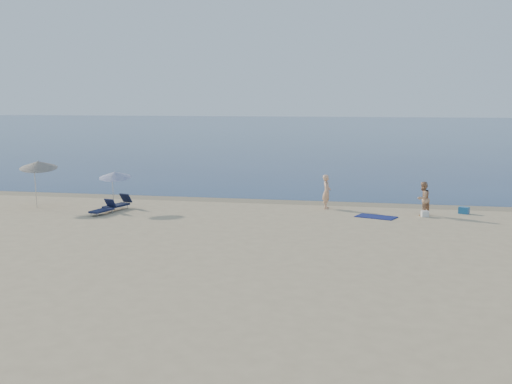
% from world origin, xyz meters
% --- Properties ---
extents(ground, '(160.00, 160.00, 0.00)m').
position_xyz_m(ground, '(0.00, 0.00, 0.00)').
color(ground, tan).
rests_on(ground, ground).
extents(sea, '(240.00, 160.00, 0.01)m').
position_xyz_m(sea, '(0.00, 100.00, 0.00)').
color(sea, '#0C2048').
rests_on(sea, ground).
extents(wet_sand_strip, '(240.00, 1.60, 0.00)m').
position_xyz_m(wet_sand_strip, '(0.00, 19.40, 0.00)').
color(wet_sand_strip, '#847254').
rests_on(wet_sand_strip, ground).
extents(person_left, '(0.42, 0.64, 1.73)m').
position_xyz_m(person_left, '(1.63, 17.71, 0.87)').
color(person_left, '#E3A680').
rests_on(person_left, ground).
extents(person_right, '(0.97, 1.00, 1.63)m').
position_xyz_m(person_right, '(6.33, 16.71, 0.81)').
color(person_right, tan).
rests_on(person_right, ground).
extents(beach_towel, '(2.07, 1.58, 0.03)m').
position_xyz_m(beach_towel, '(4.15, 15.79, 0.02)').
color(beach_towel, '#101651').
rests_on(beach_towel, ground).
extents(white_bag, '(0.39, 0.35, 0.28)m').
position_xyz_m(white_bag, '(6.42, 16.36, 0.14)').
color(white_bag, white).
rests_on(white_bag, ground).
extents(blue_cooler, '(0.56, 0.50, 0.33)m').
position_xyz_m(blue_cooler, '(8.33, 17.56, 0.17)').
color(blue_cooler, '#1C5E9A').
rests_on(blue_cooler, ground).
extents(umbrella_near, '(1.85, 1.87, 2.09)m').
position_xyz_m(umbrella_near, '(-8.73, 15.23, 1.78)').
color(umbrella_near, silver).
rests_on(umbrella_near, ground).
extents(umbrella_far, '(2.50, 2.51, 2.57)m').
position_xyz_m(umbrella_far, '(-12.90, 15.22, 2.20)').
color(umbrella_far, silver).
rests_on(umbrella_far, ground).
extents(lounger_left, '(0.84, 1.63, 0.69)m').
position_xyz_m(lounger_left, '(-8.82, 13.95, 0.25)').
color(lounger_left, '#151C3C').
rests_on(lounger_left, ground).
extents(lounger_right, '(1.01, 1.79, 0.75)m').
position_xyz_m(lounger_right, '(-8.65, 15.30, 0.27)').
color(lounger_right, '#121832').
rests_on(lounger_right, ground).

